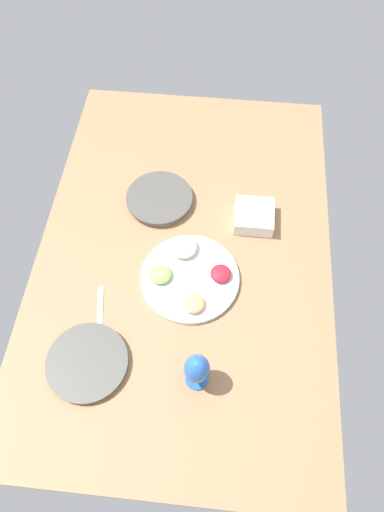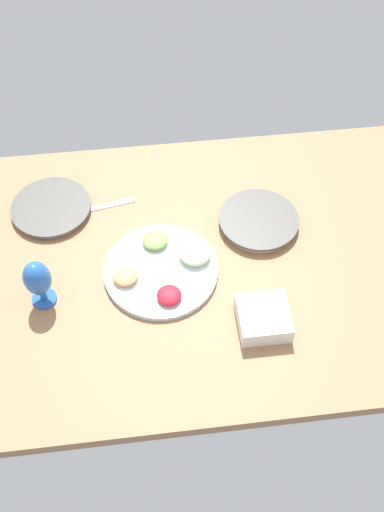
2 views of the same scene
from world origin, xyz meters
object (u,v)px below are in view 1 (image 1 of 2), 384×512
object	(u,v)px
hurricane_glass_blue	(197,369)
square_bowl_white	(254,216)
dinner_plate_left	(87,362)
dinner_plate_right	(160,199)
fruit_platter	(189,275)

from	to	relation	value
hurricane_glass_blue	square_bowl_white	xyz separation A→B (cm)	(60.60, -15.24, -6.65)
hurricane_glass_blue	dinner_plate_left	bearing A→B (deg)	87.76
dinner_plate_left	dinner_plate_right	distance (cm)	66.22
dinner_plate_left	hurricane_glass_blue	xyz separation A→B (cm)	(-1.33, -34.09, 8.76)
fruit_platter	square_bowl_white	distance (cm)	33.50
fruit_platter	square_bowl_white	xyz separation A→B (cm)	(25.96, -21.10, 1.74)
dinner_plate_right	hurricane_glass_blue	size ratio (longest dim) A/B	1.50
dinner_plate_right	hurricane_glass_blue	world-z (taller)	hurricane_glass_blue
dinner_plate_right	square_bowl_white	distance (cm)	36.20
dinner_plate_left	hurricane_glass_blue	bearing A→B (deg)	-92.24
dinner_plate_left	dinner_plate_right	world-z (taller)	dinner_plate_right
dinner_plate_left	square_bowl_white	bearing A→B (deg)	-39.77
fruit_platter	hurricane_glass_blue	bearing A→B (deg)	-170.39
square_bowl_white	dinner_plate_right	bearing A→B (deg)	81.19
dinner_plate_left	fruit_platter	world-z (taller)	fruit_platter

